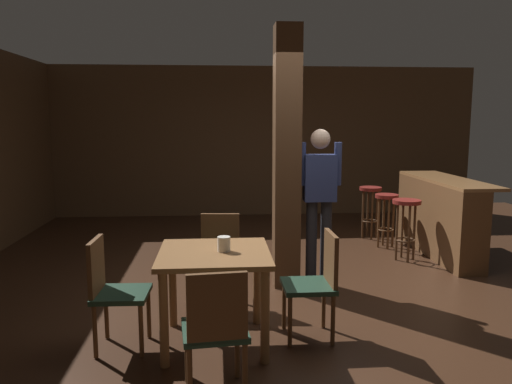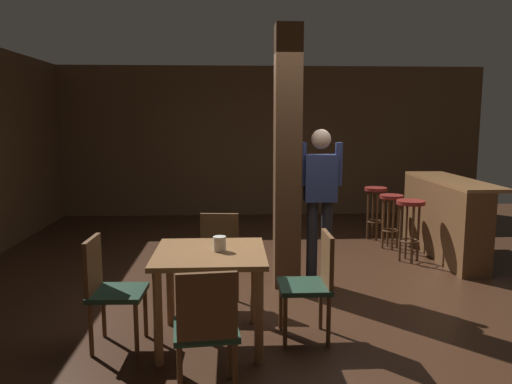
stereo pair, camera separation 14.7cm
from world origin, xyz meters
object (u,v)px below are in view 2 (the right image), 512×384
Objects in this scene: dining_table at (210,268)px; bar_stool_mid at (391,209)px; chair_south at (206,326)px; bar_stool_far at (375,201)px; bar_counter at (443,217)px; chair_east at (313,280)px; napkin_cup at (220,244)px; chair_north at (218,255)px; bar_stool_near at (410,216)px; standing_person at (320,196)px; chair_west at (108,286)px.

bar_stool_mid is at bearing 50.08° from dining_table.
chair_south is 1.12× the size of bar_stool_far.
bar_counter is 2.51× the size of bar_stool_far.
chair_east is at bearing -131.42° from bar_counter.
bar_counter is at bearing 40.26° from napkin_cup.
napkin_cup reaches higher than bar_stool_far.
bar_counter reaches higher than bar_stool_far.
napkin_cup is 0.15× the size of bar_stool_far.
dining_table is 1.00× the size of chair_south.
bar_counter is at bearing 29.10° from chair_north.
dining_table is 1.16× the size of bar_stool_mid.
chair_north is at bearing -139.01° from bar_stool_mid.
standing_person is at bearing -145.91° from bar_stool_near.
chair_west is at bearing -144.62° from standing_person.
chair_east reaches higher than dining_table.
chair_south is at bearing -133.31° from chair_east.
chair_south is 1.00× the size of chair_north.
standing_person is at bearing -120.23° from bar_stool_far.
bar_stool_far is (2.37, 3.47, -0.04)m from dining_table.
chair_north is 2.80m from bar_stool_near.
bar_stool_mid is (2.35, 2.90, -0.27)m from napkin_cup.
bar_counter is at bearing 39.53° from dining_table.
bar_stool_far is (-0.63, 0.99, 0.06)m from bar_counter.
bar_stool_near is (1.61, 2.21, 0.09)m from chair_east.
bar_stool_near is 1.23m from bar_stool_far.
napkin_cup is 0.16× the size of bar_stool_mid.
chair_south reaches higher than dining_table.
bar_counter is at bearing 48.06° from chair_south.
bar_stool_near is (2.42, 1.41, 0.09)m from chair_north.
bar_counter reaches higher than bar_stool_near.
bar_counter reaches higher than chair_south.
standing_person is 0.86× the size of bar_counter.
chair_west and chair_east have the same top height.
bar_stool_mid is at bearing 143.42° from bar_counter.
bar_stool_far is (2.32, 2.64, 0.08)m from chair_north.
bar_counter reaches higher than bar_stool_mid.
chair_south is 1.12× the size of bar_stool_near.
chair_east is 3.27m from bar_stool_mid.
bar_stool_near and bar_stool_far have the same top height.
chair_east is at bearing 46.69° from chair_south.
chair_south is 3.96m from bar_stool_near.
dining_table is 7.39× the size of napkin_cup.
dining_table is 1.79m from standing_person.
bar_counter is (2.96, 1.65, 0.02)m from chair_north.
standing_person is 2.24× the size of bar_stool_mid.
standing_person reaches higher than chair_south.
chair_east is at bearing 2.61° from dining_table.
dining_table is at bearing -179.25° from napkin_cup.
chair_east is 1.12× the size of bar_stool_near.
chair_north is (0.86, 0.87, 0.00)m from chair_west.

